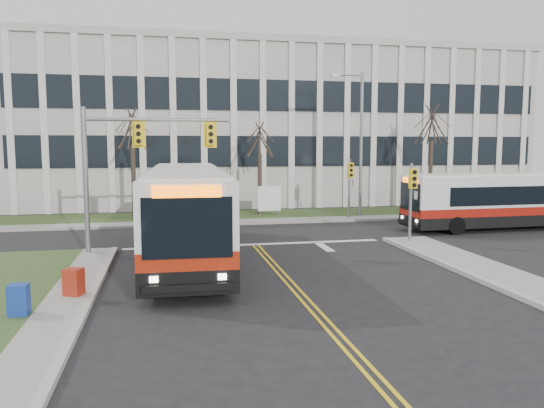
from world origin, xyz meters
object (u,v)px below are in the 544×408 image
(bus_cross, at_px, (503,202))
(directory_sign, at_px, (269,199))
(newspaper_box_red, at_px, (74,284))
(streetlight, at_px, (359,136))
(newspaper_box_blue, at_px, (19,302))
(bus_main, at_px, (186,215))

(bus_cross, bearing_deg, directory_sign, -123.65)
(directory_sign, xyz_separation_m, newspaper_box_red, (-9.30, -17.00, -0.70))
(directory_sign, bearing_deg, streetlight, -13.23)
(streetlight, relative_size, directory_sign, 4.60)
(directory_sign, relative_size, newspaper_box_blue, 2.11)
(bus_cross, bearing_deg, newspaper_box_red, -67.06)
(directory_sign, relative_size, bus_main, 0.15)
(newspaper_box_blue, distance_m, newspaper_box_red, 1.98)
(bus_main, xyz_separation_m, newspaper_box_blue, (-4.70, -6.87, -1.33))
(bus_cross, relative_size, newspaper_box_red, 11.88)
(bus_cross, distance_m, newspaper_box_red, 23.20)
(bus_cross, bearing_deg, newspaper_box_blue, -64.72)
(newspaper_box_red, bearing_deg, bus_cross, 48.41)
(newspaper_box_red, bearing_deg, newspaper_box_blue, -100.81)
(directory_sign, xyz_separation_m, bus_cross, (11.77, -7.36, 0.34))
(bus_main, bearing_deg, bus_cross, 15.97)
(streetlight, xyz_separation_m, bus_cross, (6.24, -6.06, -3.69))
(streetlight, relative_size, newspaper_box_red, 9.68)
(directory_sign, bearing_deg, bus_main, -115.98)
(directory_sign, bearing_deg, newspaper_box_red, -118.68)
(bus_cross, xyz_separation_m, newspaper_box_blue, (-22.20, -11.27, -1.03))
(directory_sign, distance_m, newspaper_box_red, 19.39)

